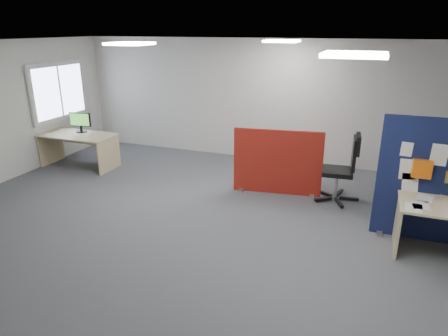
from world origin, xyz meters
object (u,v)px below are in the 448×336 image
(office_chair, at_px, (346,164))
(second_desk, at_px, (80,142))
(red_divider, at_px, (277,163))
(monitor_second, at_px, (80,121))

(office_chair, bearing_deg, second_desk, 175.81)
(second_desk, bearing_deg, office_chair, 0.82)
(red_divider, distance_m, office_chair, 1.18)
(red_divider, bearing_deg, second_desk, 172.22)
(red_divider, height_order, office_chair, office_chair)
(second_desk, bearing_deg, monitor_second, 107.35)
(second_desk, relative_size, monitor_second, 3.36)
(red_divider, bearing_deg, monitor_second, 170.14)
(second_desk, xyz_separation_m, office_chair, (5.58, 0.08, 0.13))
(second_desk, distance_m, office_chair, 5.59)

